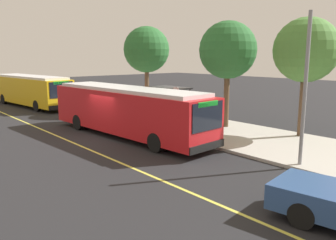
# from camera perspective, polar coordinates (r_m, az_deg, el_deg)

# --- Properties ---
(ground_plane) EXTENTS (120.00, 120.00, 0.00)m
(ground_plane) POSITION_cam_1_polar(r_m,az_deg,el_deg) (20.77, -10.02, -2.79)
(ground_plane) COLOR #232326
(sidewalk_curb) EXTENTS (44.00, 6.40, 0.15)m
(sidewalk_curb) POSITION_cam_1_polar(r_m,az_deg,el_deg) (24.27, 2.24, -0.54)
(sidewalk_curb) COLOR #B7B2A8
(sidewalk_curb) RESTS_ON ground_plane
(lane_stripe_center) EXTENTS (36.00, 0.14, 0.01)m
(lane_stripe_center) POSITION_cam_1_polar(r_m,az_deg,el_deg) (19.78, -15.52, -3.67)
(lane_stripe_center) COLOR #E0D64C
(lane_stripe_center) RESTS_ON ground_plane
(transit_bus_main) EXTENTS (12.56, 3.34, 2.95)m
(transit_bus_main) POSITION_cam_1_polar(r_m,az_deg,el_deg) (20.48, -6.86, 1.72)
(transit_bus_main) COLOR red
(transit_bus_main) RESTS_ON ground_plane
(transit_bus_second) EXTENTS (12.06, 3.79, 2.95)m
(transit_bus_second) POSITION_cam_1_polar(r_m,az_deg,el_deg) (35.54, -22.00, 4.73)
(transit_bus_second) COLOR gold
(transit_bus_second) RESTS_ON ground_plane
(bus_shelter) EXTENTS (2.90, 1.60, 2.48)m
(bus_shelter) POSITION_cam_1_polar(r_m,az_deg,el_deg) (24.35, 0.40, 3.89)
(bus_shelter) COLOR #333338
(bus_shelter) RESTS_ON sidewalk_curb
(waiting_bench) EXTENTS (1.60, 0.48, 0.95)m
(waiting_bench) POSITION_cam_1_polar(r_m,az_deg,el_deg) (24.26, 1.37, 0.80)
(waiting_bench) COLOR brown
(waiting_bench) RESTS_ON sidewalk_curb
(route_sign_post) EXTENTS (0.44, 0.08, 2.80)m
(route_sign_post) POSITION_cam_1_polar(r_m,az_deg,el_deg) (20.53, 1.38, 2.77)
(route_sign_post) COLOR #333338
(route_sign_post) RESTS_ON sidewalk_curb
(pedestrian_commuter) EXTENTS (0.24, 0.40, 1.69)m
(pedestrian_commuter) POSITION_cam_1_polar(r_m,az_deg,el_deg) (21.33, 1.33, 0.78)
(pedestrian_commuter) COLOR #282D47
(pedestrian_commuter) RESTS_ON sidewalk_curb
(street_tree_near_shelter) EXTENTS (3.80, 3.80, 7.06)m
(street_tree_near_shelter) POSITION_cam_1_polar(r_m,az_deg,el_deg) (29.05, -3.60, 11.59)
(street_tree_near_shelter) COLOR brown
(street_tree_near_shelter) RESTS_ON sidewalk_curb
(street_tree_upstreet) EXTENTS (3.68, 3.68, 6.83)m
(street_tree_upstreet) POSITION_cam_1_polar(r_m,az_deg,el_deg) (22.64, 9.94, 11.35)
(street_tree_upstreet) COLOR brown
(street_tree_upstreet) RESTS_ON sidewalk_curb
(street_tree_downstreet) EXTENTS (3.64, 3.64, 6.76)m
(street_tree_downstreet) POSITION_cam_1_polar(r_m,az_deg,el_deg) (21.08, 22.02, 10.69)
(street_tree_downstreet) COLOR brown
(street_tree_downstreet) RESTS_ON sidewalk_curb
(utility_pole) EXTENTS (0.16, 0.16, 6.40)m
(utility_pole) POSITION_cam_1_polar(r_m,az_deg,el_deg) (15.33, 21.87, 4.64)
(utility_pole) COLOR gray
(utility_pole) RESTS_ON sidewalk_curb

